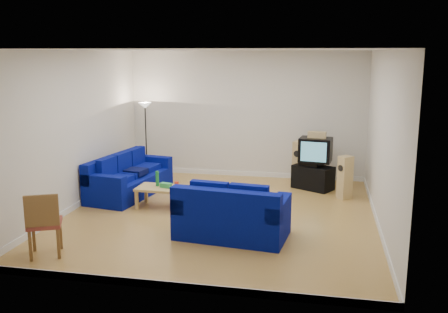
% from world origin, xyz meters
% --- Properties ---
extents(room, '(6.01, 6.51, 3.21)m').
position_xyz_m(room, '(0.00, 0.00, 1.54)').
color(room, olive).
rests_on(room, ground).
extents(sofa_three_seat, '(1.36, 2.43, 0.89)m').
position_xyz_m(sofa_three_seat, '(-2.34, 1.04, 0.33)').
color(sofa_three_seat, '#02095D').
rests_on(sofa_three_seat, ground).
extents(sofa_loveseat, '(1.99, 1.26, 0.94)m').
position_xyz_m(sofa_loveseat, '(0.44, -1.16, 0.36)').
color(sofa_loveseat, '#02095D').
rests_on(sofa_loveseat, ground).
extents(coffee_table, '(1.23, 0.65, 0.44)m').
position_xyz_m(coffee_table, '(-1.17, 0.23, 0.39)').
color(coffee_table, tan).
rests_on(coffee_table, ground).
extents(bottle, '(0.09, 0.09, 0.32)m').
position_xyz_m(bottle, '(-1.39, 0.30, 0.60)').
color(bottle, '#197233').
rests_on(bottle, coffee_table).
extents(tissue_box, '(0.25, 0.18, 0.09)m').
position_xyz_m(tissue_box, '(-1.18, 0.22, 0.49)').
color(tissue_box, green).
rests_on(tissue_box, coffee_table).
extents(red_canister, '(0.10, 0.10, 0.13)m').
position_xyz_m(red_canister, '(-0.96, 0.26, 0.50)').
color(red_canister, red).
rests_on(red_canister, coffee_table).
extents(remote, '(0.15, 0.05, 0.02)m').
position_xyz_m(remote, '(-0.85, 0.12, 0.45)').
color(remote, black).
rests_on(remote, coffee_table).
extents(tv_stand, '(1.03, 0.88, 0.55)m').
position_xyz_m(tv_stand, '(1.75, 2.32, 0.28)').
color(tv_stand, black).
rests_on(tv_stand, ground).
extents(av_receiver, '(0.59, 0.55, 0.11)m').
position_xyz_m(av_receiver, '(1.69, 2.35, 0.61)').
color(av_receiver, black).
rests_on(av_receiver, tv_stand).
extents(television, '(0.79, 0.64, 0.56)m').
position_xyz_m(television, '(1.78, 2.30, 0.94)').
color(television, black).
rests_on(television, av_receiver).
extents(centre_speaker, '(0.43, 0.21, 0.14)m').
position_xyz_m(centre_speaker, '(1.80, 2.31, 1.29)').
color(centre_speaker, tan).
rests_on(centre_speaker, television).
extents(speaker_left, '(0.33, 0.37, 1.06)m').
position_xyz_m(speaker_left, '(1.39, 2.70, 0.53)').
color(speaker_left, tan).
rests_on(speaker_left, ground).
extents(speaker_right, '(0.35, 0.35, 0.95)m').
position_xyz_m(speaker_right, '(2.45, 1.66, 0.48)').
color(speaker_right, tan).
rests_on(speaker_right, ground).
extents(floor_lamp, '(0.33, 0.33, 1.93)m').
position_xyz_m(floor_lamp, '(-2.45, 2.59, 1.59)').
color(floor_lamp, black).
rests_on(floor_lamp, ground).
extents(dining_chair, '(0.67, 0.67, 1.05)m').
position_xyz_m(dining_chair, '(-2.27, -2.55, 0.59)').
color(dining_chair, brown).
rests_on(dining_chair, ground).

